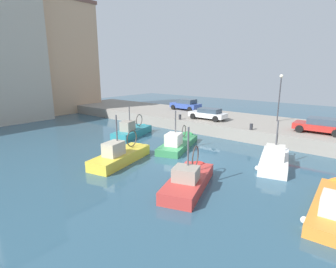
{
  "coord_description": "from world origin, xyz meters",
  "views": [
    {
      "loc": [
        -15.51,
        -10.73,
        6.52
      ],
      "look_at": [
        1.35,
        2.84,
        1.2
      ],
      "focal_mm": 28.2,
      "sensor_mm": 36.0,
      "label": 1
    }
  ],
  "objects_px": {
    "fishing_boat_yellow": "(123,159)",
    "parked_car_blue": "(186,104)",
    "parked_car_white": "(208,114)",
    "fishing_boat_white": "(274,163)",
    "parked_car_red": "(320,125)",
    "fishing_boat_green": "(179,145)",
    "mooring_bollard_mid": "(251,127)",
    "quay_streetlamp": "(280,90)",
    "mooring_bollard_north": "(180,117)",
    "fishing_boat_red": "(190,183)",
    "fishing_boat_teal": "(134,134)"
  },
  "relations": [
    {
      "from": "parked_car_red",
      "to": "mooring_bollard_north",
      "type": "height_order",
      "value": "parked_car_red"
    },
    {
      "from": "fishing_boat_yellow",
      "to": "mooring_bollard_mid",
      "type": "distance_m",
      "value": 11.98
    },
    {
      "from": "parked_car_red",
      "to": "mooring_bollard_north",
      "type": "relative_size",
      "value": 7.35
    },
    {
      "from": "parked_car_red",
      "to": "mooring_bollard_north",
      "type": "distance_m",
      "value": 13.31
    },
    {
      "from": "parked_car_red",
      "to": "mooring_bollard_mid",
      "type": "xyz_separation_m",
      "value": [
        -2.51,
        5.06,
        -0.4
      ]
    },
    {
      "from": "parked_car_white",
      "to": "fishing_boat_teal",
      "type": "bearing_deg",
      "value": 144.78
    },
    {
      "from": "fishing_boat_white",
      "to": "quay_streetlamp",
      "type": "bearing_deg",
      "value": 16.48
    },
    {
      "from": "mooring_bollard_mid",
      "to": "fishing_boat_red",
      "type": "bearing_deg",
      "value": -175.42
    },
    {
      "from": "fishing_boat_teal",
      "to": "parked_car_red",
      "type": "bearing_deg",
      "value": -64.8
    },
    {
      "from": "fishing_boat_white",
      "to": "parked_car_white",
      "type": "height_order",
      "value": "fishing_boat_white"
    },
    {
      "from": "fishing_boat_red",
      "to": "mooring_bollard_north",
      "type": "height_order",
      "value": "fishing_boat_red"
    },
    {
      "from": "fishing_boat_teal",
      "to": "parked_car_blue",
      "type": "bearing_deg",
      "value": 6.42
    },
    {
      "from": "quay_streetlamp",
      "to": "fishing_boat_white",
      "type": "bearing_deg",
      "value": -163.52
    },
    {
      "from": "parked_car_white",
      "to": "fishing_boat_white",
      "type": "bearing_deg",
      "value": -125.11
    },
    {
      "from": "fishing_boat_green",
      "to": "mooring_bollard_mid",
      "type": "relative_size",
      "value": 12.25
    },
    {
      "from": "parked_car_red",
      "to": "quay_streetlamp",
      "type": "bearing_deg",
      "value": 55.05
    },
    {
      "from": "parked_car_red",
      "to": "parked_car_blue",
      "type": "distance_m",
      "value": 16.97
    },
    {
      "from": "fishing_boat_red",
      "to": "mooring_bollard_north",
      "type": "xyz_separation_m",
      "value": [
        11.07,
        8.89,
        1.36
      ]
    },
    {
      "from": "fishing_boat_white",
      "to": "fishing_boat_red",
      "type": "distance_m",
      "value": 7.07
    },
    {
      "from": "fishing_boat_yellow",
      "to": "parked_car_blue",
      "type": "xyz_separation_m",
      "value": [
        16.78,
        6.24,
        1.81
      ]
    },
    {
      "from": "fishing_boat_teal",
      "to": "quay_streetlamp",
      "type": "distance_m",
      "value": 15.64
    },
    {
      "from": "fishing_boat_white",
      "to": "parked_car_white",
      "type": "distance_m",
      "value": 11.36
    },
    {
      "from": "parked_car_red",
      "to": "fishing_boat_red",
      "type": "bearing_deg",
      "value": 162.91
    },
    {
      "from": "fishing_boat_red",
      "to": "mooring_bollard_north",
      "type": "relative_size",
      "value": 11.01
    },
    {
      "from": "fishing_boat_teal",
      "to": "parked_car_white",
      "type": "relative_size",
      "value": 1.48
    },
    {
      "from": "fishing_boat_teal",
      "to": "fishing_boat_red",
      "type": "relative_size",
      "value": 1.0
    },
    {
      "from": "fishing_boat_teal",
      "to": "mooring_bollard_north",
      "type": "xyz_separation_m",
      "value": [
        4.72,
        -2.3,
        1.35
      ]
    },
    {
      "from": "fishing_boat_white",
      "to": "fishing_boat_red",
      "type": "xyz_separation_m",
      "value": [
        -6.53,
        2.69,
        -0.03
      ]
    },
    {
      "from": "fishing_boat_yellow",
      "to": "parked_car_blue",
      "type": "height_order",
      "value": "fishing_boat_yellow"
    },
    {
      "from": "fishing_boat_green",
      "to": "mooring_bollard_mid",
      "type": "height_order",
      "value": "fishing_boat_green"
    },
    {
      "from": "parked_car_blue",
      "to": "fishing_boat_yellow",
      "type": "bearing_deg",
      "value": -159.6
    },
    {
      "from": "parked_car_white",
      "to": "quay_streetlamp",
      "type": "bearing_deg",
      "value": -58.91
    },
    {
      "from": "fishing_boat_teal",
      "to": "fishing_boat_red",
      "type": "height_order",
      "value": "fishing_boat_red"
    },
    {
      "from": "parked_car_red",
      "to": "quay_streetlamp",
      "type": "xyz_separation_m",
      "value": [
        3.14,
        4.49,
        2.58
      ]
    },
    {
      "from": "fishing_boat_green",
      "to": "parked_car_white",
      "type": "distance_m",
      "value": 7.38
    },
    {
      "from": "mooring_bollard_north",
      "to": "quay_streetlamp",
      "type": "bearing_deg",
      "value": -56.59
    },
    {
      "from": "fishing_boat_white",
      "to": "fishing_boat_yellow",
      "type": "distance_m",
      "value": 10.77
    },
    {
      "from": "fishing_boat_teal",
      "to": "fishing_boat_yellow",
      "type": "xyz_separation_m",
      "value": [
        -5.94,
        -5.02,
        0.0
      ]
    },
    {
      "from": "fishing_boat_white",
      "to": "parked_car_red",
      "type": "height_order",
      "value": "fishing_boat_white"
    },
    {
      "from": "fishing_boat_teal",
      "to": "mooring_bollard_mid",
      "type": "relative_size",
      "value": 11.01
    },
    {
      "from": "fishing_boat_yellow",
      "to": "mooring_bollard_mid",
      "type": "xyz_separation_m",
      "value": [
        10.66,
        -5.28,
        1.34
      ]
    },
    {
      "from": "parked_car_red",
      "to": "mooring_bollard_mid",
      "type": "height_order",
      "value": "parked_car_red"
    },
    {
      "from": "fishing_boat_teal",
      "to": "fishing_boat_white",
      "type": "bearing_deg",
      "value": -89.23
    },
    {
      "from": "fishing_boat_teal",
      "to": "mooring_bollard_mid",
      "type": "distance_m",
      "value": 11.41
    },
    {
      "from": "fishing_boat_green",
      "to": "parked_car_blue",
      "type": "xyz_separation_m",
      "value": [
        11.24,
        7.26,
        1.82
      ]
    },
    {
      "from": "parked_car_blue",
      "to": "quay_streetlamp",
      "type": "distance_m",
      "value": 12.36
    },
    {
      "from": "fishing_boat_teal",
      "to": "fishing_boat_yellow",
      "type": "relative_size",
      "value": 0.96
    },
    {
      "from": "fishing_boat_white",
      "to": "quay_streetlamp",
      "type": "height_order",
      "value": "quay_streetlamp"
    },
    {
      "from": "fishing_boat_white",
      "to": "parked_car_white",
      "type": "xyz_separation_m",
      "value": [
        6.46,
        9.19,
        1.71
      ]
    },
    {
      "from": "fishing_boat_white",
      "to": "parked_car_blue",
      "type": "xyz_separation_m",
      "value": [
        10.65,
        15.1,
        1.8
      ]
    }
  ]
}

